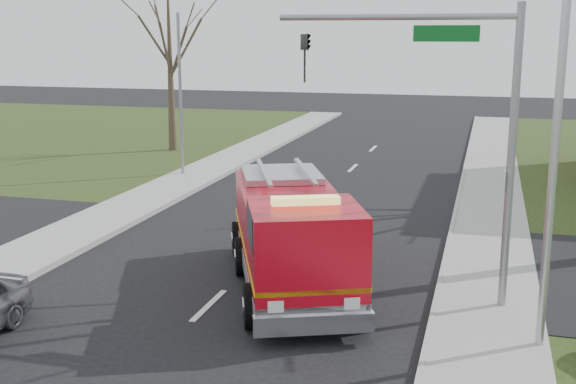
# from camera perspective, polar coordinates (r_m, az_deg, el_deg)

# --- Properties ---
(ground) EXTENTS (120.00, 120.00, 0.00)m
(ground) POSITION_cam_1_polar(r_m,az_deg,el_deg) (16.96, -6.26, -8.92)
(ground) COLOR black
(ground) RESTS_ON ground
(sidewalk_right) EXTENTS (2.40, 80.00, 0.15)m
(sidewalk_right) POSITION_cam_1_polar(r_m,az_deg,el_deg) (15.84, 15.43, -10.61)
(sidewalk_right) COLOR gray
(sidewalk_right) RESTS_ON ground
(bare_tree_left) EXTENTS (4.50, 4.50, 9.00)m
(bare_tree_left) POSITION_cam_1_polar(r_m,az_deg,el_deg) (38.14, -9.35, 11.40)
(bare_tree_left) COLOR #33271E
(bare_tree_left) RESTS_ON ground
(traffic_signal_mast) EXTENTS (5.29, 0.18, 6.80)m
(traffic_signal_mast) POSITION_cam_1_polar(r_m,az_deg,el_deg) (16.21, 12.91, 7.00)
(traffic_signal_mast) COLOR gray
(traffic_signal_mast) RESTS_ON ground
(streetlight_pole) EXTENTS (1.48, 0.16, 8.40)m
(streetlight_pole) POSITION_cam_1_polar(r_m,az_deg,el_deg) (14.26, 20.24, 5.21)
(streetlight_pole) COLOR #B7BABF
(streetlight_pole) RESTS_ON ground
(utility_pole_far) EXTENTS (0.14, 0.14, 7.00)m
(utility_pole_far) POSITION_cam_1_polar(r_m,az_deg,el_deg) (31.46, -8.50, 7.47)
(utility_pole_far) COLOR gray
(utility_pole_far) RESTS_ON ground
(fire_engine) EXTENTS (4.89, 7.38, 2.82)m
(fire_engine) POSITION_cam_1_polar(r_m,az_deg,el_deg) (17.54, 0.32, -3.71)
(fire_engine) COLOR #BB0818
(fire_engine) RESTS_ON ground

